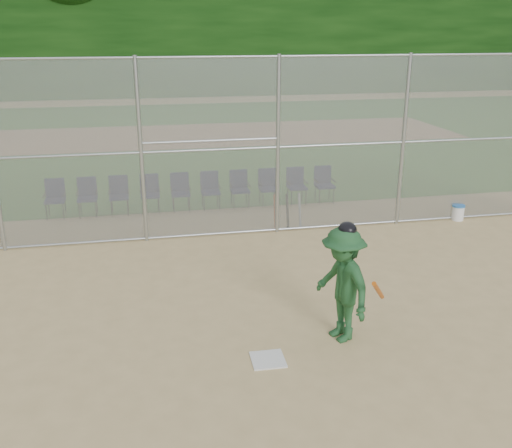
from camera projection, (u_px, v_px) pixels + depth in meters
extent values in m
plane|color=tan|center=(289.00, 347.00, 8.54)|extent=(100.00, 100.00, 0.00)
plane|color=#275D1C|center=(187.00, 135.00, 25.21)|extent=(100.00, 100.00, 0.00)
plane|color=tan|center=(187.00, 135.00, 25.21)|extent=(24.00, 24.00, 0.00)
cube|color=gray|center=(234.00, 149.00, 12.52)|extent=(16.00, 0.02, 4.00)
cylinder|color=#9EA3A8|center=(232.00, 57.00, 11.88)|extent=(16.00, 0.05, 0.05)
cube|color=black|center=(163.00, 12.00, 39.17)|extent=(80.00, 5.00, 11.00)
cube|color=silver|center=(268.00, 360.00, 8.18)|extent=(0.49, 0.49, 0.02)
imported|color=#1F4E28|center=(342.00, 285.00, 8.50)|extent=(0.96, 1.30, 1.80)
ellipsoid|color=black|center=(345.00, 230.00, 8.21)|extent=(0.27, 0.30, 0.23)
cylinder|color=#C95712|center=(378.00, 291.00, 8.18)|extent=(0.47, 0.63, 0.56)
cylinder|color=white|center=(458.00, 213.00, 14.10)|extent=(0.29, 0.29, 0.34)
cylinder|color=#2866B0|center=(459.00, 206.00, 14.04)|extent=(0.31, 0.31, 0.05)
cylinder|color=#D84C14|center=(275.00, 212.00, 13.36)|extent=(0.06, 0.22, 0.85)
cylinder|color=black|center=(287.00, 212.00, 13.42)|extent=(0.06, 0.25, 0.84)
cylinder|color=#B2B2B7|center=(300.00, 211.00, 13.47)|extent=(0.06, 0.28, 0.84)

